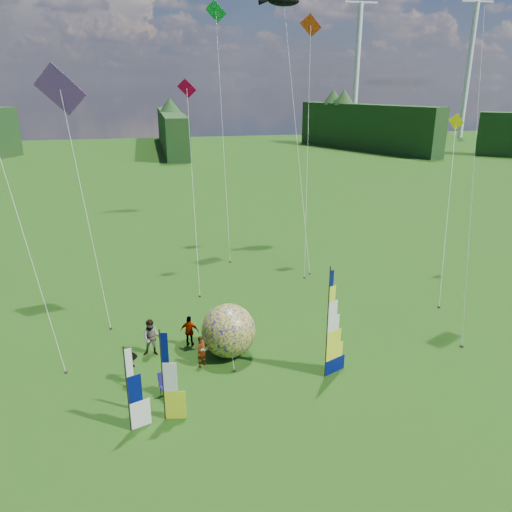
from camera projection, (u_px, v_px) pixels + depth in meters
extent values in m
plane|color=#2A4C18|center=(301.00, 414.00, 20.23)|extent=(220.00, 220.00, 0.00)
sphere|color=#0C006E|center=(229.00, 331.00, 24.20)|extent=(3.19, 3.19, 2.64)
imported|color=#66594C|center=(202.00, 351.00, 23.40)|extent=(0.67, 0.62, 1.55)
imported|color=#66594C|center=(152.00, 338.00, 24.32)|extent=(0.97, 0.59, 1.88)
imported|color=#66594C|center=(132.00, 368.00, 22.09)|extent=(0.43, 0.99, 1.49)
imported|color=#66594C|center=(190.00, 331.00, 25.19)|extent=(1.04, 0.69, 1.64)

